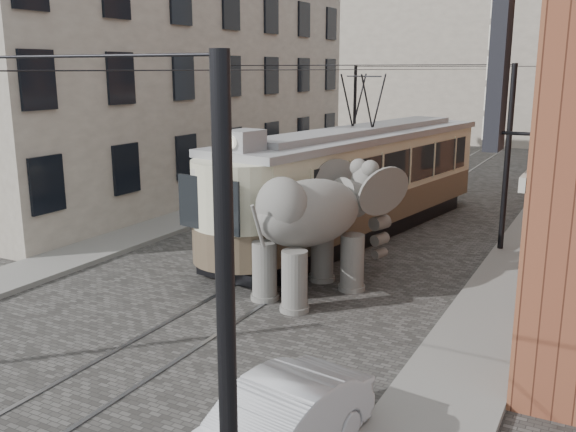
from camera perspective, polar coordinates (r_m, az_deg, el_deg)
The scene contains 10 objects.
ground at distance 17.71m, azimuth -1.62°, elevation -5.99°, with size 120.00×120.00×0.00m, color #4A4744.
tram_rails at distance 17.71m, azimuth -1.62°, elevation -5.95°, with size 1.54×80.00×0.02m, color slate, non-canonical shape.
sidewalk_right at distance 15.80m, azimuth 17.92°, elevation -8.80°, with size 2.00×60.00×0.15m, color slate.
sidewalk_left at distance 21.50m, azimuth -16.91°, elevation -2.87°, with size 2.00×60.00×0.15m, color slate.
stucco_building at distance 31.21m, azimuth -10.46°, elevation 11.50°, with size 7.00×24.00×10.00m, color gray.
distant_block at distance 55.18m, azimuth 19.84°, elevation 13.70°, with size 28.00×10.00×14.00m, color gray.
catenary at distance 21.48m, azimuth 4.46°, elevation 5.63°, with size 11.00×30.20×6.00m, color black, non-canonical shape.
tram at distance 22.35m, azimuth 6.71°, elevation 5.40°, with size 2.93×14.20×5.63m, color beige, non-canonical shape.
elephant at distance 16.24m, azimuth 1.97°, elevation -1.45°, with size 3.09×5.60×3.43m, color slate, non-canonical shape.
parked_car at distance 9.75m, azimuth -1.37°, elevation -18.91°, with size 1.37×3.90×1.29m, color #ADADB2.
Camera 1 is at (8.25, -14.54, 5.83)m, focal length 39.12 mm.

